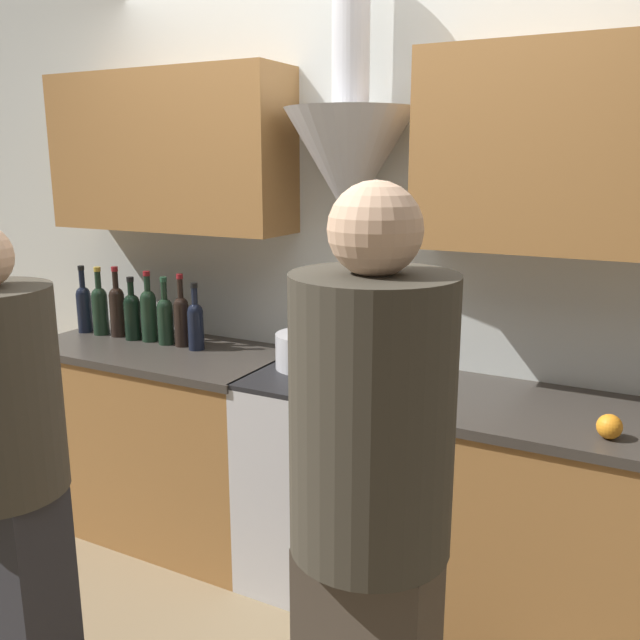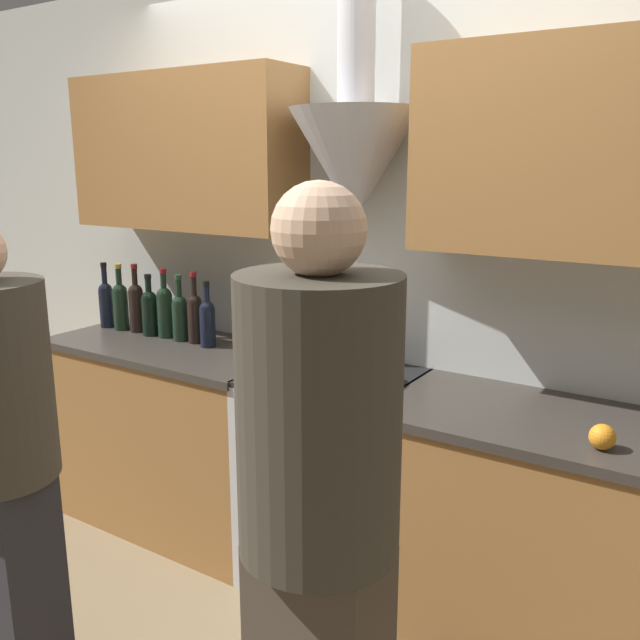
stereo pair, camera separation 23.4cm
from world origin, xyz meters
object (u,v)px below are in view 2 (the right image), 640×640
object	(u,v)px
wine_bottle_3	(150,310)
person_foreground_right	(319,540)
stove_range	(333,478)
stock_pot	(310,350)
wine_bottle_1	(121,304)
wine_bottle_0	(106,302)
wine_bottle_7	(207,321)
wine_bottle_5	(180,315)
wine_bottle_4	(165,309)
mixing_bowl	(360,375)
wine_bottle_6	(195,315)
wine_bottle_2	(136,305)
orange_fruit	(602,437)

from	to	relation	value
wine_bottle_3	person_foreground_right	world-z (taller)	person_foreground_right
stove_range	stock_pot	world-z (taller)	stock_pot
stock_pot	wine_bottle_1	bearing A→B (deg)	179.05
stove_range	person_foreground_right	size ratio (longest dim) A/B	0.53
wine_bottle_0	wine_bottle_7	world-z (taller)	wine_bottle_0
wine_bottle_1	wine_bottle_5	size ratio (longest dim) A/B	1.06
stove_range	wine_bottle_3	xyz separation A→B (m)	(-1.11, 0.06, 0.58)
wine_bottle_4	person_foreground_right	distance (m)	2.05
stove_range	wine_bottle_5	bearing A→B (deg)	176.06
wine_bottle_0	wine_bottle_1	world-z (taller)	wine_bottle_1
wine_bottle_4	mixing_bowl	size ratio (longest dim) A/B	1.33
wine_bottle_6	wine_bottle_7	distance (m)	0.10
wine_bottle_0	wine_bottle_1	size ratio (longest dim) A/B	1.00
stock_pot	mixing_bowl	distance (m)	0.29
wine_bottle_4	stock_pot	size ratio (longest dim) A/B	1.33
person_foreground_right	wine_bottle_5	bearing A→B (deg)	142.95
stock_pot	person_foreground_right	xyz separation A→B (m)	(0.79, -1.15, -0.03)
wine_bottle_0	person_foreground_right	world-z (taller)	person_foreground_right
wine_bottle_1	person_foreground_right	distance (m)	2.29
wine_bottle_6	mixing_bowl	size ratio (longest dim) A/B	1.34
wine_bottle_4	wine_bottle_3	bearing A→B (deg)	-171.33
stove_range	wine_bottle_3	bearing A→B (deg)	177.10
wine_bottle_6	wine_bottle_5	bearing A→B (deg)	-174.43
stove_range	person_foreground_right	world-z (taller)	person_foreground_right
wine_bottle_7	wine_bottle_4	bearing A→B (deg)	176.38
wine_bottle_6	wine_bottle_7	world-z (taller)	wine_bottle_6
wine_bottle_6	wine_bottle_7	size ratio (longest dim) A/B	1.10
stock_pot	stove_range	bearing A→B (deg)	-15.17
stove_range	wine_bottle_0	xyz separation A→B (m)	(-1.42, 0.06, 0.59)
wine_bottle_1	stock_pot	distance (m)	1.18
stock_pot	wine_bottle_2	bearing A→B (deg)	178.31
mixing_bowl	person_foreground_right	bearing A→B (deg)	-64.79
wine_bottle_1	wine_bottle_2	world-z (taller)	wine_bottle_2
mixing_bowl	stock_pot	bearing A→B (deg)	167.06
wine_bottle_1	wine_bottle_3	xyz separation A→B (m)	(0.21, -0.00, -0.01)
wine_bottle_5	person_foreground_right	distance (m)	1.96
mixing_bowl	person_foreground_right	size ratio (longest dim) A/B	0.15
wine_bottle_2	wine_bottle_6	bearing A→B (deg)	0.25
wine_bottle_5	wine_bottle_1	bearing A→B (deg)	-179.26
wine_bottle_6	orange_fruit	size ratio (longest dim) A/B	4.34
stove_range	wine_bottle_7	bearing A→B (deg)	175.93
wine_bottle_3	orange_fruit	size ratio (longest dim) A/B	3.90
wine_bottle_1	wine_bottle_6	distance (m)	0.50
wine_bottle_0	wine_bottle_4	bearing A→B (deg)	2.03
wine_bottle_2	wine_bottle_3	size ratio (longest dim) A/B	1.13
wine_bottle_2	wine_bottle_7	bearing A→B (deg)	-2.11
wine_bottle_1	mixing_bowl	size ratio (longest dim) A/B	1.33
stove_range	orange_fruit	size ratio (longest dim) A/B	11.64
wine_bottle_0	person_foreground_right	distance (m)	2.38
wine_bottle_6	wine_bottle_7	xyz separation A→B (m)	(0.10, -0.02, -0.01)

